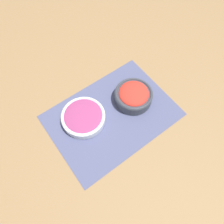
# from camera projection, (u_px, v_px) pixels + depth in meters

# --- Properties ---
(ground_plane) EXTENTS (3.00, 3.00, 0.00)m
(ground_plane) POSITION_uv_depth(u_px,v_px,m) (112.00, 116.00, 0.97)
(ground_plane) COLOR olive
(placemat) EXTENTS (0.55, 0.39, 0.00)m
(placemat) POSITION_uv_depth(u_px,v_px,m) (112.00, 115.00, 0.97)
(placemat) COLOR #474C70
(placemat) RESTS_ON ground_plane
(tomato_bowl) EXTENTS (0.17, 0.17, 0.07)m
(tomato_bowl) POSITION_uv_depth(u_px,v_px,m) (133.00, 95.00, 0.98)
(tomato_bowl) COLOR #333842
(tomato_bowl) RESTS_ON placemat
(onion_bowl) EXTENTS (0.19, 0.19, 0.05)m
(onion_bowl) POSITION_uv_depth(u_px,v_px,m) (83.00, 117.00, 0.94)
(onion_bowl) COLOR silver
(onion_bowl) RESTS_ON placemat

